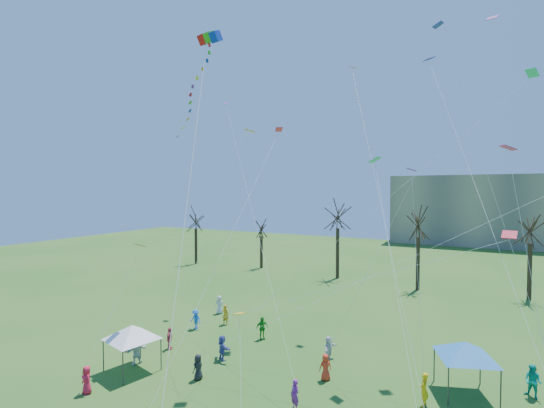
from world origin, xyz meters
The scene contains 6 objects.
bare_tree_row centered at (4.53, 35.63, 6.83)m, with size 70.01×7.68×10.46m.
big_box_kite centered at (-7.44, 6.68, 17.90)m, with size 4.09×6.58×23.35m.
canopy_tent_white centered at (-11.36, 4.77, 2.54)m, with size 3.88×3.88×2.99m.
canopy_tent_blue centered at (7.82, 11.60, 2.60)m, with size 3.85×3.85×3.07m.
festival_crowd centered at (-1.43, 7.80, 0.84)m, with size 25.99×17.77×1.86m.
small_kites_aloft centered at (2.21, 11.84, 14.23)m, with size 29.94×20.19×32.36m.
Camera 1 is at (7.90, -12.43, 11.69)m, focal length 25.00 mm.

